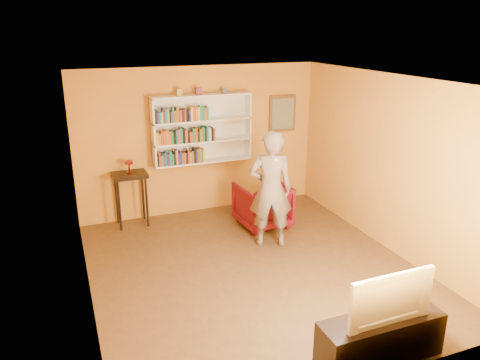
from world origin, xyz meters
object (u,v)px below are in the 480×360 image
at_px(console_table, 130,182).
at_px(television, 385,295).
at_px(person, 271,189).
at_px(tv_cabinet, 380,338).
at_px(bookshelf, 201,129).
at_px(ruby_lustre, 129,164).
at_px(armchair, 263,205).

height_order(console_table, television, television).
bearing_deg(person, tv_cabinet, 107.30).
distance_m(bookshelf, person, 1.96).
bearing_deg(ruby_lustre, bookshelf, 6.73).
xyz_separation_m(bookshelf, ruby_lustre, (-1.35, -0.16, -0.47)).
relative_size(tv_cabinet, television, 1.39).
distance_m(bookshelf, armchair, 1.77).
height_order(ruby_lustre, television, ruby_lustre).
height_order(armchair, person, person).
distance_m(console_table, ruby_lustre, 0.34).
bearing_deg(armchair, ruby_lustre, -26.18).
height_order(bookshelf, tv_cabinet, bookshelf).
relative_size(person, tv_cabinet, 1.37).
xyz_separation_m(bookshelf, person, (0.57, -1.76, -0.66)).
relative_size(bookshelf, television, 1.83).
height_order(console_table, person, person).
height_order(bookshelf, armchair, bookshelf).
relative_size(bookshelf, tv_cabinet, 1.32).
bearing_deg(armchair, person, 70.89).
relative_size(armchair, person, 0.45).
bearing_deg(tv_cabinet, person, 88.54).
bearing_deg(armchair, television, 81.90).
xyz_separation_m(console_table, ruby_lustre, (0.00, -0.00, 0.34)).
bearing_deg(person, television, 107.30).
bearing_deg(console_table, person, -39.84).
distance_m(ruby_lustre, tv_cabinet, 4.94).
bearing_deg(bookshelf, armchair, -53.42).
relative_size(ruby_lustre, television, 0.24).
height_order(armchair, television, television).
height_order(bookshelf, console_table, bookshelf).
xyz_separation_m(armchair, television, (-0.27, -3.63, 0.38)).
xyz_separation_m(person, television, (-0.07, -2.90, -0.17)).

